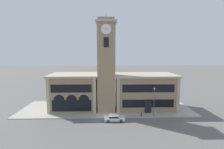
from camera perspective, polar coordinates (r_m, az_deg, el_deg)
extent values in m
plane|color=#605E5B|center=(38.45, -1.83, -14.15)|extent=(300.00, 300.00, 0.00)
cube|color=#A39E93|center=(44.70, -1.80, -10.94)|extent=(41.68, 13.33, 0.15)
cube|color=#937A5B|center=(40.89, -1.87, 2.03)|extent=(4.05, 4.05, 20.62)
cube|color=tan|center=(41.29, -1.93, 16.75)|extent=(4.75, 4.75, 0.45)
cube|color=#937A5B|center=(41.38, -1.93, 17.47)|extent=(3.73, 3.73, 0.60)
cylinder|color=#4C4C51|center=(41.55, -1.94, 18.69)|extent=(0.10, 0.10, 1.20)
cylinder|color=silver|center=(38.97, -1.93, 14.61)|extent=(2.20, 0.10, 2.20)
cylinder|color=black|center=(38.90, -1.93, 14.63)|extent=(0.18, 0.04, 0.18)
cylinder|color=silver|center=(41.07, 1.07, 14.24)|extent=(0.10, 2.20, 2.20)
cylinder|color=black|center=(41.07, 1.17, 14.24)|extent=(0.04, 0.18, 0.18)
cube|color=black|center=(38.72, -1.92, 10.50)|extent=(1.13, 0.10, 2.20)
cube|color=#937A5B|center=(44.77, -12.03, -5.68)|extent=(11.15, 8.43, 8.27)
cube|color=tan|center=(44.02, -12.18, -0.14)|extent=(11.85, 9.13, 0.45)
cube|color=tan|center=(42.04, -20.17, -6.81)|extent=(0.70, 0.16, 8.27)
cube|color=tan|center=(39.98, -5.71, -7.11)|extent=(0.70, 0.16, 8.27)
cube|color=black|center=(40.31, -13.19, -4.50)|extent=(9.14, 0.10, 1.82)
cube|color=black|center=(41.29, -13.03, -9.90)|extent=(8.92, 0.10, 2.65)
cylinder|color=black|center=(41.55, -16.89, -8.02)|extent=(2.45, 0.06, 2.45)
cylinder|color=black|center=(40.91, -13.09, -8.13)|extent=(2.45, 0.06, 2.45)
cylinder|color=black|center=(40.45, -9.17, -8.21)|extent=(2.45, 0.06, 2.45)
cube|color=#937A5B|center=(45.04, 10.53, -5.62)|extent=(14.52, 8.43, 8.18)
cube|color=tan|center=(44.29, 10.65, -0.17)|extent=(15.22, 9.13, 0.45)
cube|color=tan|center=(39.97, 2.03, -7.15)|extent=(0.70, 0.16, 8.18)
cube|color=tan|center=(43.10, 20.81, -6.56)|extent=(0.70, 0.16, 8.18)
cube|color=black|center=(40.61, 11.84, -4.46)|extent=(11.90, 0.10, 1.80)
cube|color=black|center=(41.71, 11.69, -10.42)|extent=(1.50, 0.12, 2.95)
cube|color=black|center=(41.46, 11.71, -9.25)|extent=(11.90, 0.10, 1.83)
cube|color=silver|center=(37.11, 0.80, -14.18)|extent=(4.23, 1.92, 0.61)
cube|color=silver|center=(36.91, 0.54, -13.42)|extent=(2.05, 1.69, 0.45)
cube|color=black|center=(36.91, 0.54, -13.42)|extent=(1.97, 1.72, 0.34)
cylinder|color=black|center=(38.01, 2.73, -13.93)|extent=(0.61, 0.23, 0.60)
cylinder|color=black|center=(36.53, 2.99, -14.83)|extent=(0.61, 0.23, 0.60)
cylinder|color=black|center=(37.85, -1.30, -14.01)|extent=(0.61, 0.23, 0.60)
cylinder|color=black|center=(36.37, -1.22, -14.92)|extent=(0.61, 0.23, 0.60)
cylinder|color=#4C4C51|center=(39.49, 13.56, -9.01)|extent=(0.12, 0.12, 5.92)
sphere|color=silver|center=(38.74, 13.70, -4.55)|extent=(0.36, 0.36, 0.36)
cylinder|color=black|center=(39.19, 9.52, -12.89)|extent=(0.18, 0.18, 0.90)
sphere|color=black|center=(39.01, 9.54, -12.16)|extent=(0.16, 0.16, 0.16)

